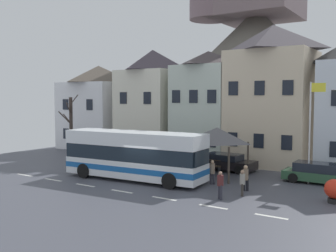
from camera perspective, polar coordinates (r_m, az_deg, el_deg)
ground_plane at (r=25.40m, az=-3.44°, el=-8.52°), size 40.00×60.00×0.07m
townhouse_00 at (r=43.93m, az=-10.01°, el=2.75°), size 6.93×6.47×9.01m
townhouse_01 at (r=38.88m, az=-2.22°, el=3.51°), size 5.59×5.75×10.20m
townhouse_02 at (r=35.51m, az=5.82°, el=3.00°), size 5.15×5.37×9.67m
townhouse_03 at (r=33.52m, az=14.85°, el=4.34°), size 6.45×5.90×11.45m
hilltop_castle at (r=52.71m, az=12.51°, el=7.88°), size 34.94×34.94×24.23m
transit_bus at (r=26.47m, az=-4.96°, el=-4.33°), size 10.15×3.07×3.26m
bus_shelter at (r=27.52m, az=7.13°, el=-1.36°), size 3.60×3.60×3.47m
parked_car_00 at (r=27.38m, az=21.11°, el=-6.43°), size 4.59×1.87×1.32m
parked_car_01 at (r=34.10m, az=-6.07°, el=-4.09°), size 4.11×1.96×1.36m
parked_car_02 at (r=30.32m, az=8.40°, el=-5.21°), size 4.43×2.16×1.26m
pedestrian_00 at (r=22.70m, az=10.75°, el=-7.89°), size 0.30×0.32×1.48m
pedestrian_01 at (r=23.92m, az=11.21°, el=-7.30°), size 0.35×0.32×1.55m
pedestrian_02 at (r=21.71m, az=7.60°, el=-8.35°), size 0.35×0.35×1.55m
pedestrian_03 at (r=25.39m, az=6.46°, el=-6.48°), size 0.32×0.32×1.55m
public_bench at (r=29.82m, az=6.30°, el=-5.65°), size 1.65×0.48×0.87m
flagpole at (r=26.60m, az=20.08°, el=0.17°), size 0.95×0.10×6.53m
harbour_buoy at (r=22.61m, az=22.98°, el=-8.53°), size 1.02×1.02×1.27m
bare_tree_00 at (r=34.19m, az=-13.92°, el=-0.33°), size 1.71×1.27×5.79m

